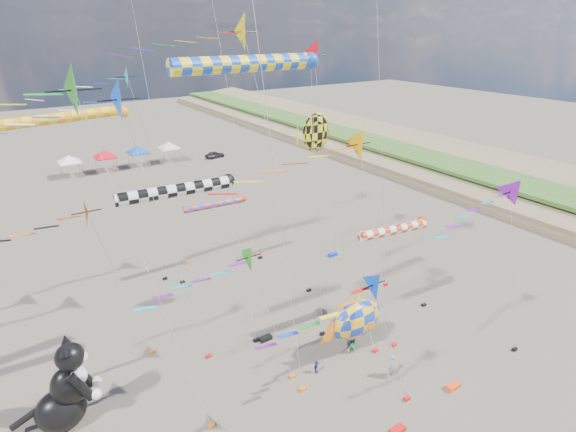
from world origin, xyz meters
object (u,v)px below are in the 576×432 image
at_px(cat_inflatable, 61,383).
at_px(fish_inflatable, 356,320).
at_px(child_blue, 316,367).
at_px(person_adult, 392,366).
at_px(child_green, 353,346).
at_px(parked_car, 215,155).

height_order(cat_inflatable, fish_inflatable, cat_inflatable).
xyz_separation_m(cat_inflatable, child_blue, (13.90, -4.51, -2.28)).
relative_size(person_adult, child_green, 1.34).
bearing_deg(child_green, cat_inflatable, 162.13).
xyz_separation_m(fish_inflatable, parked_car, (12.79, 50.29, -1.87)).
bearing_deg(parked_car, child_green, 159.77).
bearing_deg(child_blue, child_green, -24.01).
distance_m(fish_inflatable, parked_car, 51.92).
distance_m(fish_inflatable, child_blue, 4.05).
relative_size(cat_inflatable, fish_inflatable, 1.01).
distance_m(cat_inflatable, fish_inflatable, 17.90).
bearing_deg(parked_car, fish_inflatable, 160.00).
xyz_separation_m(fish_inflatable, child_blue, (-3.52, -0.39, -1.97)).
distance_m(person_adult, parked_car, 55.01).
xyz_separation_m(cat_inflatable, fish_inflatable, (17.42, -4.13, -0.31)).
bearing_deg(child_green, fish_inflatable, 38.21).
height_order(child_blue, parked_car, parked_car).
relative_size(cat_inflatable, person_adult, 3.44).
xyz_separation_m(person_adult, child_green, (-0.56, 3.03, -0.20)).
relative_size(person_adult, parked_car, 0.48).
bearing_deg(cat_inflatable, parked_car, 69.43).
height_order(cat_inflatable, child_green, cat_inflatable).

